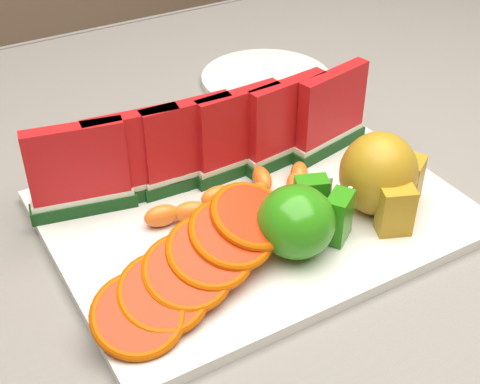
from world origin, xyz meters
TOP-DOWN VIEW (x-y plane):
  - table at (0.00, 0.00)m, footprint 1.40×0.90m
  - tablecloth at (0.00, 0.00)m, footprint 1.53×1.03m
  - platter at (0.05, -0.04)m, footprint 0.40×0.30m
  - apple_cluster at (0.06, -0.11)m, footprint 0.11×0.09m
  - pear_cluster at (0.16, -0.10)m, footprint 0.09×0.10m
  - side_plate at (0.23, 0.21)m, footprint 0.22×0.22m
  - watermelon_row at (0.04, 0.02)m, footprint 0.39×0.07m
  - orange_fan_front at (-0.05, -0.11)m, footprint 0.23×0.14m
  - orange_fan_back at (0.07, 0.08)m, footprint 0.33×0.11m
  - tangerine_segments at (0.04, -0.03)m, footprint 0.19×0.07m

SIDE VIEW (x-z plane):
  - table at x=0.00m, z-range 0.28..1.03m
  - tablecloth at x=0.00m, z-range 0.62..0.82m
  - side_plate at x=0.23m, z-range 0.76..0.77m
  - platter at x=0.05m, z-range 0.76..0.77m
  - tangerine_segments at x=0.04m, z-range 0.77..0.79m
  - orange_fan_back at x=0.07m, z-range 0.77..0.81m
  - orange_fan_front at x=-0.05m, z-range 0.77..0.83m
  - apple_cluster at x=0.06m, z-range 0.77..0.84m
  - pear_cluster at x=0.16m, z-range 0.77..0.85m
  - watermelon_row at x=0.04m, z-range 0.77..0.87m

